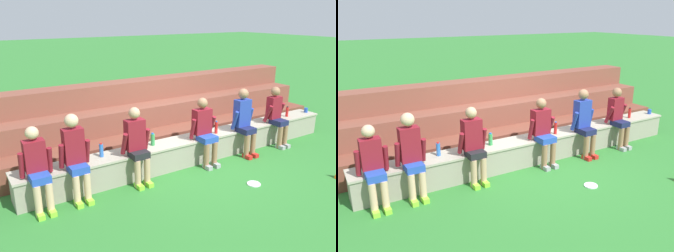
% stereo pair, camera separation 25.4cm
% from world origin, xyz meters
% --- Properties ---
extents(ground_plane, '(80.00, 80.00, 0.00)m').
position_xyz_m(ground_plane, '(0.00, 0.00, 0.00)').
color(ground_plane, '#2D752D').
extents(stone_seating_wall, '(7.22, 0.53, 0.52)m').
position_xyz_m(stone_seating_wall, '(0.00, 0.25, 0.27)').
color(stone_seating_wall, gray).
rests_on(stone_seating_wall, ground).
extents(brick_bleachers, '(8.21, 1.66, 1.44)m').
position_xyz_m(brick_bleachers, '(0.00, 1.76, 0.56)').
color(brick_bleachers, brown).
rests_on(brick_bleachers, ground).
extents(person_far_left, '(0.50, 0.56, 1.33)m').
position_xyz_m(person_far_left, '(-3.22, -0.01, 0.70)').
color(person_far_left, '#DBAD89').
rests_on(person_far_left, ground).
extents(person_left_of_center, '(0.50, 0.52, 1.44)m').
position_xyz_m(person_left_of_center, '(-2.62, -0.01, 0.77)').
color(person_left_of_center, '#DBAD89').
rests_on(person_left_of_center, ground).
extents(person_center, '(0.52, 0.50, 1.39)m').
position_xyz_m(person_center, '(-1.52, -0.01, 0.74)').
color(person_center, tan).
rests_on(person_center, ground).
extents(person_right_of_center, '(0.55, 0.56, 1.35)m').
position_xyz_m(person_right_of_center, '(-0.00, 0.01, 0.73)').
color(person_right_of_center, '#996B4C').
rests_on(person_right_of_center, ground).
extents(person_far_right, '(0.52, 0.54, 1.43)m').
position_xyz_m(person_far_right, '(1.03, -0.04, 0.76)').
color(person_far_right, '#996B4C').
rests_on(person_far_right, ground).
extents(person_rightmost_edge, '(0.49, 0.57, 1.35)m').
position_xyz_m(person_rightmost_edge, '(2.06, -0.02, 0.72)').
color(person_rightmost_edge, '#996B4C').
rests_on(person_rightmost_edge, ground).
extents(water_bottle_near_right, '(0.07, 0.07, 0.25)m').
position_xyz_m(water_bottle_near_right, '(-2.07, 0.30, 0.64)').
color(water_bottle_near_right, blue).
rests_on(water_bottle_near_right, stone_seating_wall).
extents(water_bottle_near_left, '(0.06, 0.06, 0.27)m').
position_xyz_m(water_bottle_near_left, '(0.45, 0.19, 0.64)').
color(water_bottle_near_left, red).
rests_on(water_bottle_near_left, stone_seating_wall).
extents(water_bottle_center_gap, '(0.07, 0.07, 0.25)m').
position_xyz_m(water_bottle_center_gap, '(2.73, 0.23, 0.64)').
color(water_bottle_center_gap, red).
rests_on(water_bottle_center_gap, stone_seating_wall).
extents(water_bottle_mid_left, '(0.08, 0.08, 0.25)m').
position_xyz_m(water_bottle_mid_left, '(-1.03, 0.30, 0.63)').
color(water_bottle_mid_left, green).
rests_on(water_bottle_mid_left, stone_seating_wall).
extents(plastic_cup_middle, '(0.09, 0.09, 0.10)m').
position_xyz_m(plastic_cup_middle, '(1.47, 0.30, 0.57)').
color(plastic_cup_middle, blue).
rests_on(plastic_cup_middle, stone_seating_wall).
extents(plastic_cup_right_end, '(0.09, 0.09, 0.12)m').
position_xyz_m(plastic_cup_right_end, '(3.45, 0.22, 0.57)').
color(plastic_cup_right_end, blue).
rests_on(plastic_cup_right_end, stone_seating_wall).
extents(frisbee, '(0.24, 0.24, 0.02)m').
position_xyz_m(frisbee, '(0.18, -1.21, 0.01)').
color(frisbee, white).
rests_on(frisbee, ground).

